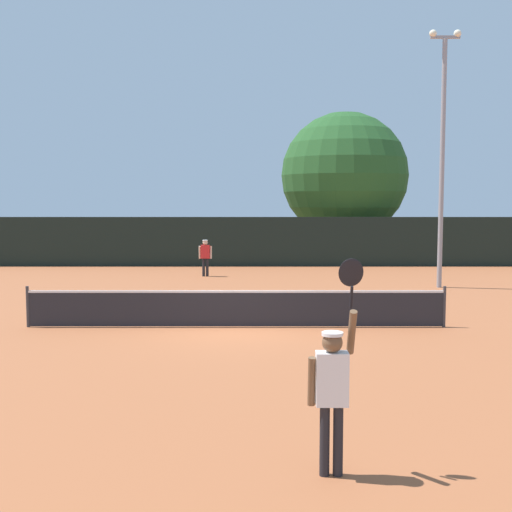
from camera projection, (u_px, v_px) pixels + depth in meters
The scene contains 10 objects.
ground_plane at pixel (239, 327), 16.64m from camera, with size 120.00×120.00×0.00m, color #9E5633.
tennis_net at pixel (239, 307), 16.60m from camera, with size 10.90×0.08×1.07m.
perimeter_fence at pixel (249, 242), 32.08m from camera, with size 34.46×0.12×2.47m, color black.
player_serving at pixel (336, 381), 7.55m from camera, with size 0.67×0.40×2.59m.
player_receiving at pixel (208, 254), 27.77m from camera, with size 0.57×0.23×1.58m.
tennis_ball at pixel (327, 333), 15.75m from camera, with size 0.07×0.07×0.07m, color #CCE033.
light_pole at pixel (446, 145), 23.80m from camera, with size 1.18×0.28×9.54m.
large_tree at pixel (347, 176), 35.59m from camera, with size 7.01×7.01×8.19m.
parked_car_near at pixel (198, 240), 40.52m from camera, with size 1.94×4.22×1.69m.
parked_car_mid at pixel (358, 240), 40.72m from camera, with size 2.30×4.37×1.69m.
Camera 1 is at (0.52, -16.42, 3.27)m, focal length 44.93 mm.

